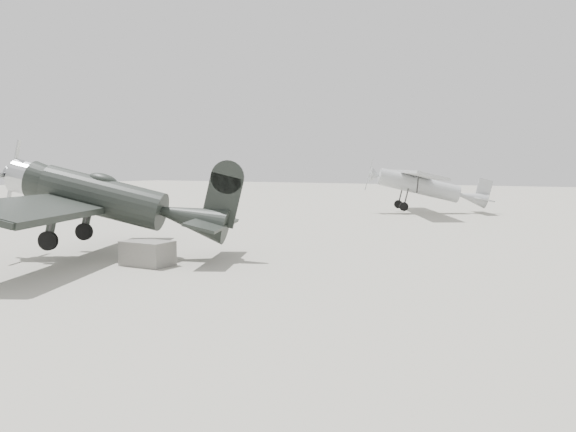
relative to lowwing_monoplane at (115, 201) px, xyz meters
name	(u,v)px	position (x,y,z in m)	size (l,w,h in m)	color
ground	(273,260)	(5.01, 2.35, -1.98)	(160.00, 160.00, 0.00)	#9E9B8C
lowwing_monoplane	(115,201)	(0.00, 0.00, 0.00)	(8.77, 11.30, 3.74)	black
highwing_monoplane	(424,183)	(3.91, 23.81, 0.10)	(8.94, 11.20, 3.32)	#979A9C
equipment_block	(147,253)	(2.09, -0.64, -1.58)	(1.58, 0.99, 0.79)	slate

